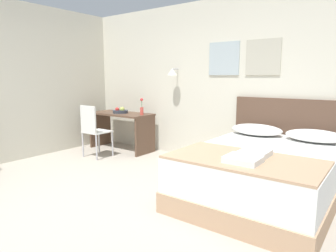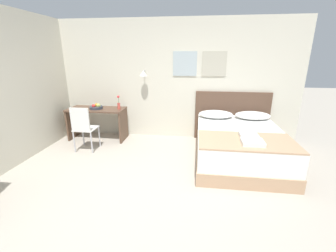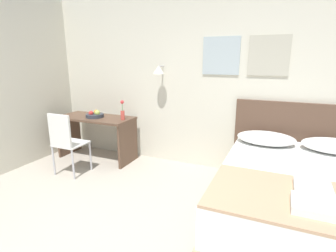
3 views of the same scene
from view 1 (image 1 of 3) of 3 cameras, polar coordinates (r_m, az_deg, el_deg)
name	(u,v)px [view 1 (image 1 of 3)]	position (r m, az deg, el deg)	size (l,w,h in m)	color
ground_plane	(80,211)	(3.44, -16.50, -15.27)	(24.00, 24.00, 0.00)	#B2A899
wall_back	(206,82)	(5.16, 7.21, 8.35)	(5.78, 0.31, 2.65)	beige
bed	(263,174)	(3.70, 17.69, -8.68)	(1.53, 2.09, 0.59)	tan
headboard	(290,137)	(4.65, 22.20, -2.00)	(1.65, 0.06, 1.11)	brown
pillow_left	(257,130)	(4.44, 16.52, -0.67)	(0.72, 0.46, 0.15)	white
pillow_right	(315,136)	(4.25, 26.21, -1.70)	(0.72, 0.46, 0.15)	white
throw_blanket	(244,159)	(3.07, 14.23, -6.19)	(1.48, 0.84, 0.02)	tan
folded_towel_near_foot	(255,153)	(3.17, 16.21, -4.99)	(0.28, 0.31, 0.06)	white
folded_towel_mid_bed	(243,159)	(2.91, 14.10, -6.19)	(0.32, 0.27, 0.06)	white
desk	(121,124)	(5.89, -8.90, 0.45)	(1.27, 0.58, 0.72)	brown
desk_chair	(93,127)	(5.38, -14.14, -0.27)	(0.41, 0.41, 0.93)	white
fruit_bowl	(120,111)	(5.82, -9.05, 2.84)	(0.29, 0.29, 0.12)	#333842
flower_vase	(142,108)	(5.48, -5.02, 3.39)	(0.06, 0.06, 0.31)	#D14C42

